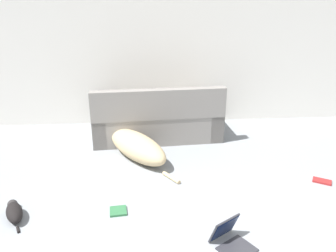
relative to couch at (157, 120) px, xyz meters
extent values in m
cube|color=silver|center=(0.14, 0.72, 1.08)|extent=(6.83, 0.06, 2.71)
cube|color=gray|center=(0.00, 0.04, -0.06)|extent=(2.00, 1.02, 0.42)
cube|color=gray|center=(0.02, -0.34, 0.37)|extent=(1.95, 0.27, 0.44)
cube|color=gray|center=(0.87, 0.10, 0.01)|extent=(0.26, 0.90, 0.56)
cube|color=gray|center=(-0.87, -0.01, 0.01)|extent=(0.26, 0.90, 0.56)
ellipsoid|color=tan|center=(-0.30, -0.75, -0.10)|extent=(1.00, 1.20, 0.35)
sphere|color=brown|center=(-0.68, -0.19, -0.12)|extent=(0.42, 0.42, 0.31)
cylinder|color=tan|center=(0.11, -1.35, -0.25)|extent=(0.21, 0.27, 0.05)
ellipsoid|color=black|center=(-1.50, -2.00, -0.20)|extent=(0.28, 0.37, 0.15)
sphere|color=#2D2B2B|center=(-1.59, -1.82, -0.22)|extent=(0.14, 0.14, 0.10)
cylinder|color=black|center=(-1.41, -2.19, -0.26)|extent=(0.06, 0.09, 0.02)
cube|color=#2D2D33|center=(0.58, -2.60, -0.27)|extent=(0.38, 0.36, 0.02)
cube|color=#2D2D33|center=(0.49, -2.46, -0.14)|extent=(0.30, 0.24, 0.24)
cube|color=#0F1938|center=(0.50, -2.47, -0.14)|extent=(0.27, 0.21, 0.21)
cube|color=maroon|center=(1.90, -1.55, -0.26)|extent=(0.24, 0.21, 0.02)
cube|color=#2D663D|center=(-0.49, -1.97, -0.26)|extent=(0.19, 0.18, 0.02)
camera|label=1|loc=(-0.19, -4.81, 1.76)|focal=35.00mm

